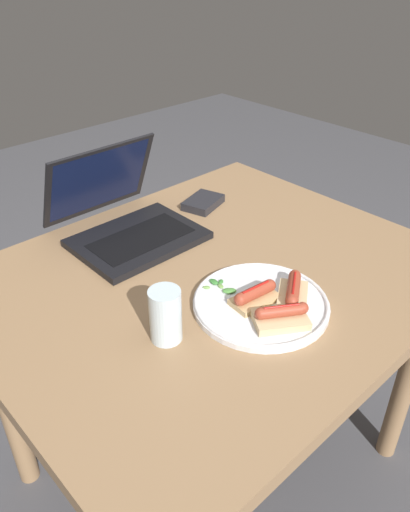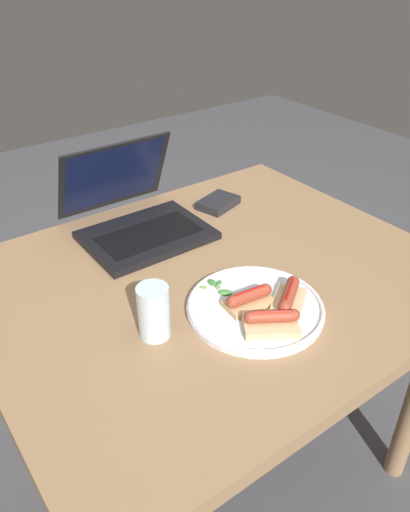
{
  "view_description": "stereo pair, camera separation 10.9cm",
  "coord_description": "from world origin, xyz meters",
  "views": [
    {
      "loc": [
        -0.66,
        -0.67,
        1.35
      ],
      "look_at": [
        -0.03,
        -0.0,
        0.76
      ],
      "focal_mm": 35.0,
      "sensor_mm": 36.0,
      "label": 1
    },
    {
      "loc": [
        -0.57,
        -0.74,
        1.35
      ],
      "look_at": [
        -0.03,
        -0.0,
        0.76
      ],
      "focal_mm": 35.0,
      "sensor_mm": 36.0,
      "label": 2
    }
  ],
  "objects": [
    {
      "name": "sausage_toast_left",
      "position": [
        -0.03,
        -0.15,
        0.73
      ],
      "size": [
        0.11,
        0.07,
        0.04
      ],
      "rotation": [
        0.0,
        0.0,
        6.17
      ],
      "color": "tan",
      "rests_on": "plate"
    },
    {
      "name": "sausage_toast_middle",
      "position": [
        -0.04,
        -0.22,
        0.73
      ],
      "size": [
        0.12,
        0.11,
        0.04
      ],
      "rotation": [
        0.0,
        0.0,
        2.58
      ],
      "color": "#D6B784",
      "rests_on": "plate"
    },
    {
      "name": "desk",
      "position": [
        0.0,
        0.0,
        0.61
      ],
      "size": [
        1.04,
        0.86,
        0.7
      ],
      "color": "#93704C",
      "rests_on": "ground_plane"
    },
    {
      "name": "salad_pile",
      "position": [
        -0.04,
        -0.06,
        0.72
      ],
      "size": [
        0.06,
        0.07,
        0.01
      ],
      "color": "#709E4C",
      "rests_on": "plate"
    },
    {
      "name": "ground_plane",
      "position": [
        0.0,
        0.0,
        0.0
      ],
      "size": [
        6.0,
        6.0,
        0.0
      ],
      "primitive_type": "plane",
      "color": "#4C4C51"
    },
    {
      "name": "plate",
      "position": [
        -0.02,
        -0.16,
        0.71
      ],
      "size": [
        0.28,
        0.28,
        0.02
      ],
      "color": "silver",
      "rests_on": "desk"
    },
    {
      "name": "sausage_toast_right",
      "position": [
        0.04,
        -0.19,
        0.73
      ],
      "size": [
        0.12,
        0.11,
        0.04
      ],
      "rotation": [
        0.0,
        0.0,
        3.75
      ],
      "color": "#D6B784",
      "rests_on": "plate"
    },
    {
      "name": "drinking_glass",
      "position": [
        -0.22,
        -0.1,
        0.76
      ],
      "size": [
        0.06,
        0.06,
        0.11
      ],
      "color": "silver",
      "rests_on": "desk"
    },
    {
      "name": "external_drive",
      "position": [
        0.21,
        0.26,
        0.71
      ],
      "size": [
        0.13,
        0.11,
        0.02
      ],
      "rotation": [
        0.0,
        0.0,
        0.3
      ],
      "color": "#232328",
      "rests_on": "desk"
    },
    {
      "name": "laptop",
      "position": [
        -0.05,
        0.27,
        0.74
      ],
      "size": [
        0.31,
        0.32,
        0.22
      ],
      "color": "black",
      "rests_on": "desk"
    }
  ]
}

